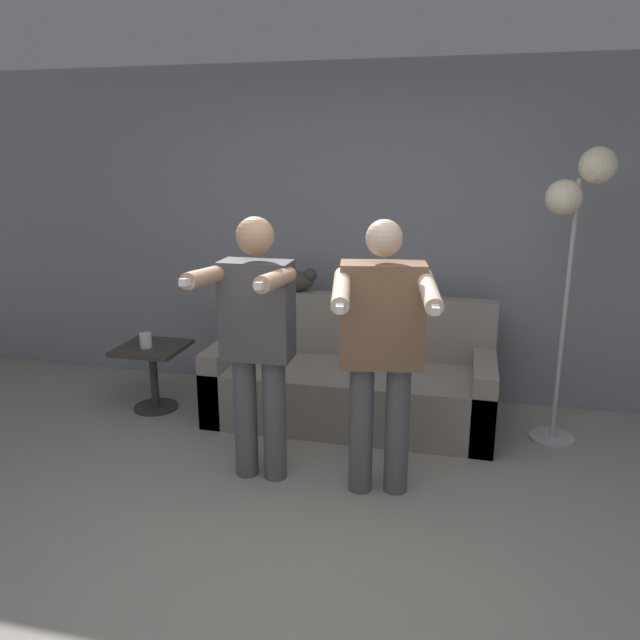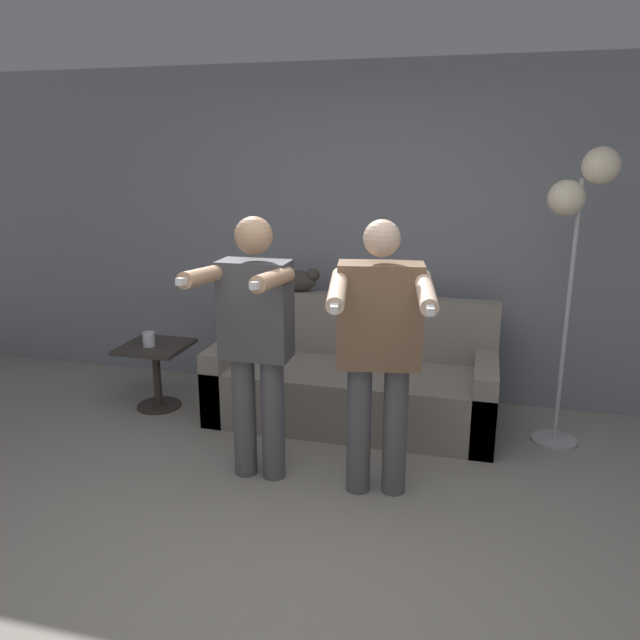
{
  "view_description": "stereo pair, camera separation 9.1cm",
  "coord_description": "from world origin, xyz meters",
  "px_view_note": "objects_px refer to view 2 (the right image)",
  "views": [
    {
      "loc": [
        0.68,
        -2.42,
        1.95
      ],
      "look_at": [
        -0.22,
        1.34,
        0.89
      ],
      "focal_mm": 35.0,
      "sensor_mm": 36.0,
      "label": 1
    },
    {
      "loc": [
        0.77,
        -2.4,
        1.95
      ],
      "look_at": [
        -0.22,
        1.34,
        0.89
      ],
      "focal_mm": 35.0,
      "sensor_mm": 36.0,
      "label": 2
    }
  ],
  "objects_px": {
    "couch": "(352,383)",
    "side_table": "(156,362)",
    "cat": "(299,280)",
    "person_left": "(255,334)",
    "cup": "(149,339)",
    "person_right": "(379,342)",
    "floor_lamp": "(580,210)"
  },
  "relations": [
    {
      "from": "couch",
      "to": "side_table",
      "type": "distance_m",
      "value": 1.53
    },
    {
      "from": "couch",
      "to": "cat",
      "type": "height_order",
      "value": "cat"
    },
    {
      "from": "person_left",
      "to": "side_table",
      "type": "distance_m",
      "value": 1.51
    },
    {
      "from": "cup",
      "to": "couch",
      "type": "bearing_deg",
      "value": 7.68
    },
    {
      "from": "person_right",
      "to": "floor_lamp",
      "type": "distance_m",
      "value": 1.6
    },
    {
      "from": "person_left",
      "to": "cup",
      "type": "bearing_deg",
      "value": 145.43
    },
    {
      "from": "person_right",
      "to": "side_table",
      "type": "xyz_separation_m",
      "value": [
        -1.87,
        0.82,
        -0.56
      ]
    },
    {
      "from": "floor_lamp",
      "to": "side_table",
      "type": "distance_m",
      "value": 3.21
    },
    {
      "from": "cat",
      "to": "floor_lamp",
      "type": "distance_m",
      "value": 2.05
    },
    {
      "from": "person_right",
      "to": "cup",
      "type": "height_order",
      "value": "person_right"
    },
    {
      "from": "couch",
      "to": "floor_lamp",
      "type": "distance_m",
      "value": 1.95
    },
    {
      "from": "floor_lamp",
      "to": "cat",
      "type": "bearing_deg",
      "value": 171.21
    },
    {
      "from": "cup",
      "to": "person_right",
      "type": "bearing_deg",
      "value": -22.31
    },
    {
      "from": "couch",
      "to": "floor_lamp",
      "type": "relative_size",
      "value": 1.04
    },
    {
      "from": "person_right",
      "to": "cat",
      "type": "relative_size",
      "value": 3.84
    },
    {
      "from": "floor_lamp",
      "to": "side_table",
      "type": "height_order",
      "value": "floor_lamp"
    },
    {
      "from": "cat",
      "to": "floor_lamp",
      "type": "bearing_deg",
      "value": -8.79
    },
    {
      "from": "person_right",
      "to": "side_table",
      "type": "distance_m",
      "value": 2.11
    },
    {
      "from": "couch",
      "to": "cat",
      "type": "xyz_separation_m",
      "value": [
        -0.5,
        0.29,
        0.7
      ]
    },
    {
      "from": "side_table",
      "to": "cup",
      "type": "bearing_deg",
      "value": -115.45
    },
    {
      "from": "cat",
      "to": "side_table",
      "type": "relative_size",
      "value": 0.82
    },
    {
      "from": "couch",
      "to": "person_left",
      "type": "relative_size",
      "value": 1.29
    },
    {
      "from": "person_left",
      "to": "floor_lamp",
      "type": "relative_size",
      "value": 0.81
    },
    {
      "from": "floor_lamp",
      "to": "couch",
      "type": "bearing_deg",
      "value": 179.43
    },
    {
      "from": "person_right",
      "to": "side_table",
      "type": "relative_size",
      "value": 3.14
    },
    {
      "from": "person_left",
      "to": "couch",
      "type": "bearing_deg",
      "value": 68.13
    },
    {
      "from": "person_left",
      "to": "cup",
      "type": "height_order",
      "value": "person_left"
    },
    {
      "from": "person_left",
      "to": "side_table",
      "type": "xyz_separation_m",
      "value": [
        -1.14,
        0.82,
        -0.55
      ]
    },
    {
      "from": "floor_lamp",
      "to": "person_left",
      "type": "bearing_deg",
      "value": -151.99
    },
    {
      "from": "floor_lamp",
      "to": "person_right",
      "type": "bearing_deg",
      "value": -138.47
    },
    {
      "from": "cat",
      "to": "cup",
      "type": "relative_size",
      "value": 3.71
    },
    {
      "from": "side_table",
      "to": "person_left",
      "type": "bearing_deg",
      "value": -35.81
    }
  ]
}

